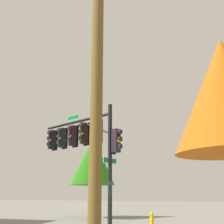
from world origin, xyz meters
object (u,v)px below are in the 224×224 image
Objects in this scene: utility_pole at (97,88)px; fire_hydrant at (152,219)px; signal_pole_assembly at (84,141)px; tree_near at (93,160)px.

utility_pole is 13.46m from fire_hydrant.
tree_near reaches higher than signal_pole_assembly.
utility_pole is 18.27m from tree_near.
signal_pole_assembly is at bearing 62.14° from fire_hydrant.
signal_pole_assembly is at bearing 106.89° from tree_near.
signal_pole_assembly is 0.78× the size of utility_pole.
utility_pole reaches higher than signal_pole_assembly.
fire_hydrant is 0.12× the size of tree_near.
utility_pole reaches higher than fire_hydrant.
signal_pole_assembly is 7.47× the size of fire_hydrant.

